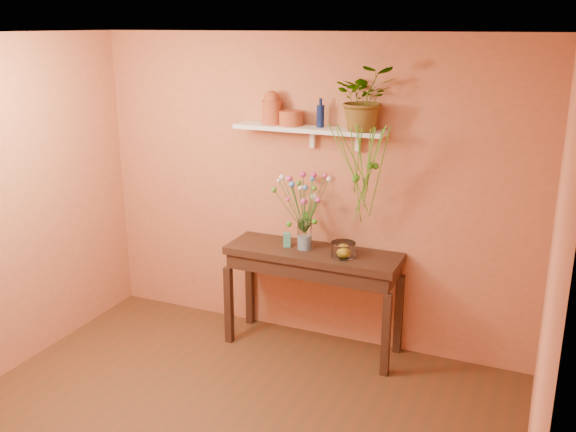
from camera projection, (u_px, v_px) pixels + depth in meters
name	position (u px, v px, depth m)	size (l,w,h in m)	color
room	(186.00, 269.00, 3.78)	(4.04, 4.04, 2.70)	#572F18
sideboard	(313.00, 265.00, 5.42)	(1.50, 0.48, 0.91)	#341E15
wall_shelf	(310.00, 130.00, 5.24)	(1.30, 0.24, 0.19)	white
terracotta_jug	(272.00, 108.00, 5.34)	(0.22, 0.22, 0.28)	#A93C20
terracotta_pot	(291.00, 118.00, 5.29)	(0.20, 0.20, 0.12)	#A93C20
blue_bottle	(320.00, 115.00, 5.19)	(0.07, 0.07, 0.24)	#0C1846
spider_plant	(365.00, 98.00, 4.97)	(0.47, 0.40, 0.52)	#378217
plant_fronds	(363.00, 169.00, 4.96)	(0.50, 0.44, 0.84)	#378217
glass_vase	(304.00, 237.00, 5.38)	(0.12, 0.12, 0.26)	white
bouquet	(304.00, 195.00, 5.28)	(0.49, 0.46, 0.52)	#386B28
glass_bowl	(343.00, 250.00, 5.22)	(0.20, 0.20, 0.12)	white
lemon	(343.00, 252.00, 5.20)	(0.09, 0.09, 0.09)	yellow
carton	(287.00, 240.00, 5.45)	(0.06, 0.05, 0.12)	#2B6B7F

